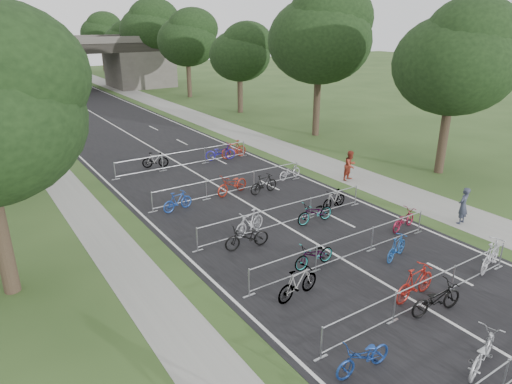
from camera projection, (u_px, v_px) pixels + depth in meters
road at (88, 110)px, 48.82m from camera, size 11.00×140.00×0.01m
sidewalk_right at (159, 103)px, 52.96m from camera, size 3.00×140.00×0.01m
sidewalk_left at (10, 118)px, 44.94m from camera, size 2.00×140.00×0.01m
lane_markings at (88, 110)px, 48.82m from camera, size 0.12×140.00×0.00m
overpass_bridge at (54, 65)px, 59.24m from camera, size 31.00×8.00×7.05m
tree_right_0 at (457, 60)px, 26.62m from camera, size 7.17×7.17×10.93m
tree_right_1 at (322, 36)px, 35.62m from camera, size 8.18×8.18×12.47m
tree_right_2 at (241, 53)px, 45.65m from camera, size 6.16×6.16×9.39m
tree_right_3 at (188, 39)px, 54.64m from camera, size 7.17×7.17×10.93m
tree_right_4 at (150, 29)px, 63.64m from camera, size 8.18×8.18×12.47m
tree_right_5 at (124, 40)px, 73.67m from camera, size 6.16×6.16×9.39m
tree_right_6 at (101, 32)px, 82.67m from camera, size 7.17×7.17×10.93m
barrier_row_2 at (425, 293)px, 15.32m from camera, size 9.70×0.08×1.10m
barrier_row_3 at (345, 248)px, 18.27m from camera, size 9.70×0.08×1.10m
barrier_row_4 at (285, 215)px, 21.39m from camera, size 9.70×0.08×1.10m
barrier_row_5 at (231, 185)px, 25.28m from camera, size 9.70×0.08×1.10m
barrier_row_6 at (184, 159)px, 29.95m from camera, size 9.70×0.08×1.10m
bike_5 at (482, 352)px, 12.60m from camera, size 2.15×1.22×1.07m
bike_8 at (364, 357)px, 12.46m from camera, size 1.92×0.76×0.99m
bike_9 at (415, 283)px, 15.74m from camera, size 2.12×0.73×1.25m
bike_10 at (436, 299)px, 14.99m from camera, size 2.13×1.03×1.08m
bike_11 at (491, 255)px, 17.59m from camera, size 2.14×1.06×1.24m
bike_12 at (298, 283)px, 15.81m from camera, size 1.97×0.79×1.15m
bike_13 at (314, 255)px, 17.84m from camera, size 1.91×0.67×1.00m
bike_14 at (397, 248)px, 18.42m from camera, size 1.76×0.94×1.02m
bike_15 at (403, 220)px, 21.02m from camera, size 1.91×0.97×0.96m
bike_16 at (247, 237)px, 19.25m from camera, size 2.09×0.99×1.05m
bike_17 at (249, 223)px, 20.53m from camera, size 1.96×1.05×1.14m
bike_18 at (315, 213)px, 21.68m from camera, size 2.05×0.77×1.06m
bike_19 at (334, 199)px, 23.35m from camera, size 1.71×0.65×1.00m
bike_20 at (178, 201)px, 23.09m from camera, size 1.76×0.75×1.02m
bike_21 at (232, 184)px, 25.26m from camera, size 2.29×1.24×1.14m
bike_22 at (264, 184)px, 25.38m from camera, size 1.86×0.64×1.10m
bike_23 at (290, 172)px, 27.72m from camera, size 1.82×0.89×0.92m
bike_25 at (155, 160)px, 29.81m from camera, size 1.76×1.05×1.02m
bike_26 at (220, 152)px, 31.43m from camera, size 2.23×1.26×1.11m
bike_27 at (234, 149)px, 31.91m from camera, size 2.05×0.64×1.22m
pedestrian_a at (463, 206)px, 21.50m from camera, size 0.72×0.54×1.80m
pedestrian_b at (350, 166)px, 27.37m from camera, size 1.00×0.85×1.83m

